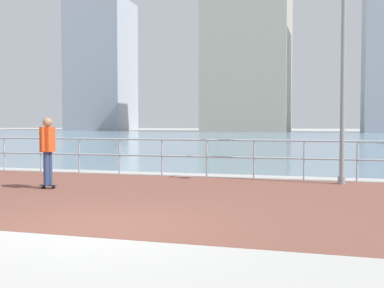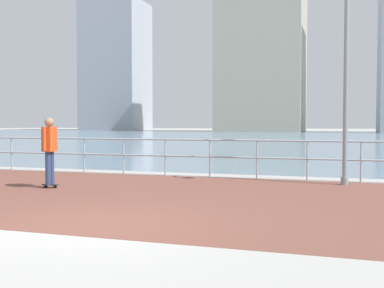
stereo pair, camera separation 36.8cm
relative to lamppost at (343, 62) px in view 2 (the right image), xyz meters
name	(u,v)px [view 2 (the right image)]	position (x,y,z in m)	size (l,w,h in m)	color
ground	(302,140)	(-3.70, 33.83, -3.14)	(220.00, 220.00, 0.00)	#ADAAA5
brick_paving	(163,196)	(-3.70, -3.06, -3.14)	(28.00, 7.60, 0.01)	brown
harbor_water	(310,137)	(-3.70, 45.73, -3.14)	(180.00, 88.00, 0.00)	#6B899E
waterfront_railing	(210,151)	(-3.70, 0.73, -2.37)	(25.25, 0.06, 1.13)	#9EADB7
lamppost	(343,62)	(0.00, 0.00, 0.00)	(0.55, 0.74, 5.68)	gray
skateboarder	(50,146)	(-6.82, -2.71, -2.10)	(0.41, 0.55, 1.73)	black
tower_beige	(262,47)	(-15.57, 82.22, 13.82)	(16.49, 15.15, 35.58)	#B2AD99
tower_glass	(116,66)	(-54.20, 94.32, 12.84)	(14.60, 12.44, 33.63)	#A3A8B2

